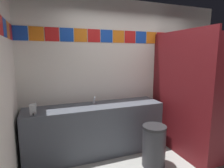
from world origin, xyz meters
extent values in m
cube|color=silver|center=(0.00, 1.45, 1.36)|extent=(3.97, 0.08, 2.72)
cube|color=#1947B7|center=(-1.87, 1.41, 2.05)|extent=(0.22, 0.01, 0.22)
cube|color=orange|center=(-1.63, 1.41, 2.05)|extent=(0.22, 0.01, 0.22)
cube|color=red|center=(-1.40, 1.41, 2.05)|extent=(0.22, 0.01, 0.22)
cube|color=#1947B7|center=(-1.17, 1.41, 2.05)|extent=(0.22, 0.01, 0.22)
cube|color=orange|center=(-0.93, 1.41, 2.05)|extent=(0.22, 0.01, 0.22)
cube|color=red|center=(-0.70, 1.41, 2.05)|extent=(0.22, 0.01, 0.22)
cube|color=#1947B7|center=(-0.47, 1.41, 2.05)|extent=(0.22, 0.01, 0.22)
cube|color=orange|center=(-0.23, 1.41, 2.05)|extent=(0.22, 0.01, 0.22)
cube|color=red|center=(0.00, 1.41, 2.05)|extent=(0.22, 0.01, 0.22)
cube|color=#1947B7|center=(0.23, 1.41, 2.05)|extent=(0.22, 0.01, 0.22)
cube|color=orange|center=(0.47, 1.41, 2.05)|extent=(0.22, 0.01, 0.22)
cube|color=red|center=(0.70, 1.41, 2.05)|extent=(0.22, 0.01, 0.22)
cube|color=#1947B7|center=(0.93, 1.41, 2.05)|extent=(0.22, 0.01, 0.22)
cube|color=orange|center=(1.17, 1.41, 2.05)|extent=(0.22, 0.01, 0.22)
cube|color=red|center=(1.40, 1.41, 2.05)|extent=(0.22, 0.01, 0.22)
cube|color=#1947B7|center=(1.63, 1.41, 2.05)|extent=(0.22, 0.01, 0.22)
cube|color=orange|center=(1.87, 1.41, 2.05)|extent=(0.22, 0.01, 0.22)
cube|color=red|center=(-1.98, 0.59, 2.05)|extent=(0.01, 0.22, 0.22)
cube|color=#1947B7|center=(-1.98, 0.82, 2.05)|extent=(0.01, 0.22, 0.22)
cube|color=orange|center=(-1.98, 1.06, 2.05)|extent=(0.01, 0.22, 0.22)
cube|color=red|center=(-1.98, 1.30, 2.05)|extent=(0.01, 0.22, 0.22)
cube|color=#4C515B|center=(-0.77, 1.13, 0.44)|extent=(2.33, 0.56, 0.87)
cube|color=#4C515B|center=(-0.77, 1.40, 0.83)|extent=(2.33, 0.03, 0.08)
cylinder|color=silver|center=(-0.77, 1.10, 0.82)|extent=(0.34, 0.34, 0.10)
cylinder|color=silver|center=(-0.77, 1.24, 0.90)|extent=(0.04, 0.04, 0.05)
cylinder|color=silver|center=(-0.77, 1.19, 0.97)|extent=(0.02, 0.06, 0.09)
cube|color=#B7BABF|center=(-1.74, 0.97, 0.95)|extent=(0.09, 0.07, 0.16)
cylinder|color=black|center=(-1.74, 0.93, 0.89)|extent=(0.02, 0.02, 0.03)
cube|color=maroon|center=(0.57, 0.69, 1.06)|extent=(0.04, 1.44, 2.12)
cylinder|color=silver|center=(0.59, -0.01, 1.17)|extent=(0.02, 0.02, 0.10)
cylinder|color=white|center=(1.21, 1.01, 0.20)|extent=(0.38, 0.38, 0.40)
torus|color=white|center=(1.21, 1.01, 0.42)|extent=(0.39, 0.39, 0.05)
cube|color=white|center=(1.21, 1.22, 0.57)|extent=(0.34, 0.17, 0.34)
cylinder|color=#333338|center=(-0.02, 0.47, 0.30)|extent=(0.36, 0.36, 0.61)
cylinder|color=#262628|center=(-0.02, 0.47, 0.63)|extent=(0.37, 0.37, 0.04)
camera|label=1|loc=(-1.58, -1.81, 1.74)|focal=29.64mm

